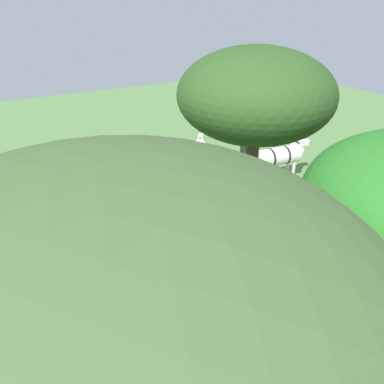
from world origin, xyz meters
TOP-DOWN VIEW (x-y plane):
  - ground_plane at (0.00, 0.00)m, footprint 36.00×36.00m
  - shade_umbrella at (2.61, 2.35)m, footprint 4.14×4.14m
  - patio_dining_table at (2.61, 2.35)m, footprint 1.44×0.98m
  - patio_chair_near_hut at (1.81, 1.43)m, footprint 0.61×0.61m
  - patio_chair_west_end at (3.54, 3.13)m, footprint 0.60×0.61m
  - guest_beside_umbrella at (3.00, 0.46)m, footprint 0.59×0.30m
  - guest_behind_table at (3.64, 3.67)m, footprint 0.56×0.26m
  - standing_watcher at (-3.30, -2.50)m, footprint 0.39×0.54m
  - striped_lounge_chair at (0.47, 0.97)m, footprint 0.75×0.94m
  - zebra_nearest_camera at (-0.74, -1.65)m, footprint 1.45×1.87m
  - zebra_by_umbrella at (-3.26, -0.29)m, footprint 2.36×0.74m
  - acacia_tree_left_background at (4.98, 5.63)m, footprint 3.43×3.43m
  - acacia_tree_far_lawn at (5.82, 8.62)m, footprint 3.88×3.88m
  - acacia_tree_right_background at (1.60, 4.43)m, footprint 2.91×2.91m

SIDE VIEW (x-z plane):
  - ground_plane at x=0.00m, z-range 0.00..0.00m
  - striped_lounge_chair at x=0.47m, z-range -0.05..0.55m
  - patio_chair_near_hut at x=1.81m, z-range 0.07..0.97m
  - patio_chair_west_end at x=3.54m, z-range 0.07..0.97m
  - patio_dining_table at x=2.61m, z-range 0.28..1.02m
  - guest_behind_table at x=3.64m, z-range 0.16..1.73m
  - zebra_by_umbrella at x=-3.26m, z-range 0.21..1.70m
  - zebra_nearest_camera at x=-0.74m, z-range 0.23..1.76m
  - standing_watcher at x=-3.30m, z-range 0.17..1.84m
  - guest_beside_umbrella at x=3.00m, z-range 0.17..1.84m
  - shade_umbrella at x=2.61m, z-range 1.09..4.37m
  - acacia_tree_left_background at x=4.98m, z-range 1.21..5.69m
  - acacia_tree_far_lawn at x=5.82m, z-range 1.63..7.23m
  - acacia_tree_right_background at x=1.60m, z-range 1.84..7.36m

